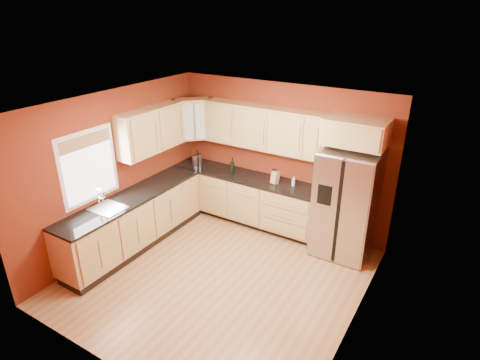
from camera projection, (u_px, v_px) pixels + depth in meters
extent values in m
plane|color=#956339|center=(219.00, 276.00, 6.08)|extent=(4.00, 4.00, 0.00)
plane|color=white|center=(215.00, 107.00, 5.03)|extent=(4.00, 4.00, 0.00)
cube|color=maroon|center=(281.00, 156.00, 7.12)|extent=(4.00, 0.04, 2.60)
cube|color=maroon|center=(104.00, 276.00, 4.00)|extent=(4.00, 0.04, 2.60)
cube|color=maroon|center=(116.00, 171.00, 6.51)|extent=(0.04, 4.00, 2.60)
cube|color=maroon|center=(361.00, 240.00, 4.60)|extent=(0.04, 4.00, 2.60)
cube|color=tan|center=(245.00, 199.00, 7.49)|extent=(2.90, 0.60, 0.88)
cube|color=tan|center=(135.00, 222.00, 6.71)|extent=(0.60, 2.80, 0.88)
cube|color=black|center=(245.00, 177.00, 7.30)|extent=(2.90, 0.62, 0.04)
cube|color=black|center=(132.00, 197.00, 6.52)|extent=(0.62, 2.80, 0.04)
cube|color=tan|center=(265.00, 128.00, 6.90)|extent=(2.30, 0.33, 0.75)
cube|color=tan|center=(151.00, 130.00, 6.78)|extent=(0.33, 1.35, 0.75)
cube|color=tan|center=(193.00, 119.00, 7.44)|extent=(0.67, 0.67, 0.75)
cube|color=tan|center=(356.00, 132.00, 5.94)|extent=(0.92, 0.60, 0.40)
cube|color=#B6B6BB|center=(346.00, 203.00, 6.35)|extent=(0.90, 0.75, 1.78)
cube|color=white|center=(89.00, 167.00, 6.01)|extent=(0.03, 0.90, 1.00)
cylinder|color=#B6B6BB|center=(195.00, 160.00, 7.72)|extent=(0.14, 0.14, 0.20)
cylinder|color=#B6B6BB|center=(199.00, 159.00, 7.81)|extent=(0.12, 0.12, 0.20)
cube|color=tan|center=(275.00, 177.00, 6.94)|extent=(0.13, 0.13, 0.23)
cylinder|color=silver|center=(293.00, 181.00, 6.86)|extent=(0.07, 0.07, 0.17)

